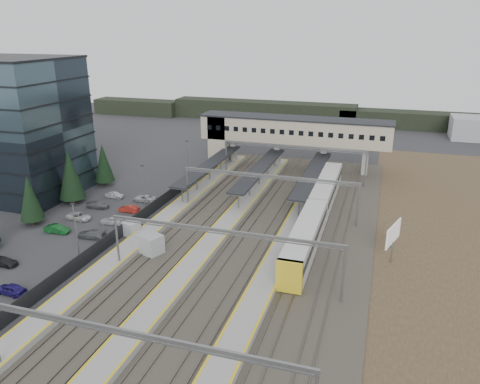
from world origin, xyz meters
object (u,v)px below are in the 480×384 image
(train, at_px, (317,212))
(footbridge, at_px, (281,132))
(office_building, at_px, (6,127))
(billboard, at_px, (393,235))
(relay_cabin_near, at_px, (150,244))
(relay_cabin_far, at_px, (131,229))

(train, bearing_deg, footbridge, 113.02)
(office_building, distance_m, billboard, 68.09)
(relay_cabin_near, relative_size, footbridge, 0.10)
(office_building, distance_m, footbridge, 53.18)
(relay_cabin_far, distance_m, train, 28.18)
(relay_cabin_far, bearing_deg, office_building, 160.37)
(billboard, bearing_deg, relay_cabin_near, -163.49)
(relay_cabin_near, height_order, relay_cabin_far, relay_cabin_near)
(relay_cabin_near, relative_size, relay_cabin_far, 1.45)
(train, xyz_separation_m, billboard, (11.19, -7.18, 0.84))
(relay_cabin_far, distance_m, billboard, 37.05)
(billboard, bearing_deg, relay_cabin_far, -172.62)
(relay_cabin_far, bearing_deg, footbridge, 72.10)
(relay_cabin_far, bearing_deg, relay_cabin_near, -39.49)
(relay_cabin_far, xyz_separation_m, train, (25.50, 11.93, 1.16))
(footbridge, height_order, train, footbridge)
(relay_cabin_near, relative_size, billboard, 0.76)
(relay_cabin_near, bearing_deg, relay_cabin_far, 140.51)
(relay_cabin_near, bearing_deg, train, 39.36)
(relay_cabin_near, height_order, train, train)
(footbridge, bearing_deg, relay_cabin_far, -107.90)
(footbridge, bearing_deg, office_building, -145.53)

